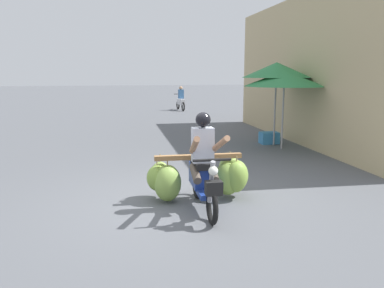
# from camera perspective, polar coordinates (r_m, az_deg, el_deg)

# --- Properties ---
(ground_plane) EXTENTS (120.00, 120.00, 0.00)m
(ground_plane) POSITION_cam_1_polar(r_m,az_deg,el_deg) (6.62, -2.35, -8.66)
(ground_plane) COLOR #56595E
(motorbike_main_loaded) EXTENTS (1.85, 1.82, 1.58)m
(motorbike_main_loaded) POSITION_cam_1_polar(r_m,az_deg,el_deg) (6.52, 1.92, -4.60)
(motorbike_main_loaded) COLOR black
(motorbike_main_loaded) RESTS_ON ground
(motorbike_distant_ahead_left) EXTENTS (0.50, 1.62, 1.40)m
(motorbike_distant_ahead_left) POSITION_cam_1_polar(r_m,az_deg,el_deg) (22.37, -1.69, 6.51)
(motorbike_distant_ahead_left) COLOR black
(motorbike_distant_ahead_left) RESTS_ON ground
(shopfront_building) EXTENTS (4.39, 9.77, 4.48)m
(shopfront_building) POSITION_cam_1_polar(r_m,az_deg,el_deg) (13.63, 23.47, 10.00)
(shopfront_building) COLOR tan
(shopfront_building) RESTS_ON ground
(market_umbrella_near_shop) EXTENTS (2.03, 2.03, 2.49)m
(market_umbrella_near_shop) POSITION_cam_1_polar(r_m,az_deg,el_deg) (11.71, 12.54, 10.75)
(market_umbrella_near_shop) COLOR #99999E
(market_umbrella_near_shop) RESTS_ON ground
(market_umbrella_further_along) EXTENTS (2.29, 2.29, 2.24)m
(market_umbrella_further_along) POSITION_cam_1_polar(r_m,az_deg,el_deg) (11.23, 13.66, 9.49)
(market_umbrella_further_along) COLOR #99999E
(market_umbrella_further_along) RESTS_ON ground
(produce_crate) EXTENTS (0.56, 0.40, 0.36)m
(produce_crate) POSITION_cam_1_polar(r_m,az_deg,el_deg) (12.12, 11.47, 0.91)
(produce_crate) COLOR teal
(produce_crate) RESTS_ON ground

